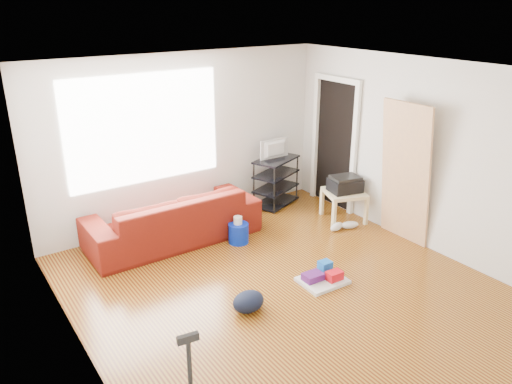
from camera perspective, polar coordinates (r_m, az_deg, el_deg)
room at (r=5.50m, az=3.54°, el=0.77°), size 4.51×5.01×2.51m
sofa at (r=7.15m, az=-9.31°, el=-5.42°), size 2.37×0.93×0.69m
tv_stand at (r=8.13m, az=2.28°, el=1.27°), size 0.89×0.70×0.78m
tv at (r=7.96m, az=2.34°, el=4.90°), size 0.54×0.07×0.31m
side_table at (r=7.66m, az=10.06°, el=-0.43°), size 0.73×0.73×0.46m
printer at (r=7.60m, az=10.15°, el=0.90°), size 0.52×0.44×0.24m
bucket at (r=6.99m, az=-2.00°, el=-5.75°), size 0.35×0.35×0.28m
toilet_paper at (r=6.91m, az=-2.07°, el=-4.31°), size 0.12×0.12×0.11m
cleaning_tray at (r=6.11m, az=7.64°, el=-9.61°), size 0.55×0.45×0.19m
backpack at (r=5.59m, az=-0.87°, el=-13.29°), size 0.44×0.38×0.21m
sneakers at (r=7.45m, az=9.93°, el=-3.83°), size 0.50×0.25×0.11m
door_panel at (r=7.37m, az=15.91°, el=-5.14°), size 0.24×0.78×1.95m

